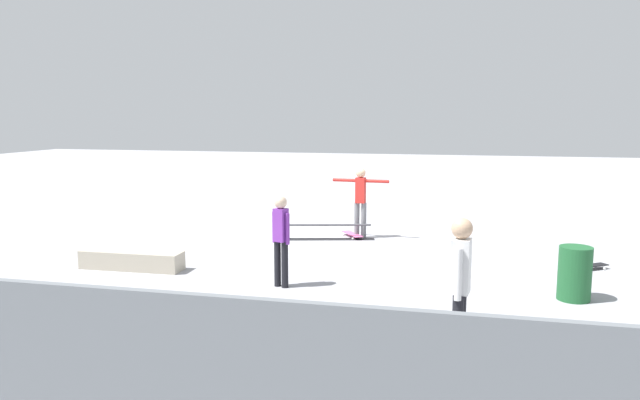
# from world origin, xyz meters

# --- Properties ---
(ground_plane) EXTENTS (60.00, 60.00, 0.00)m
(ground_plane) POSITION_xyz_m (0.00, 0.00, 0.00)
(ground_plane) COLOR #9E9EA3
(grind_rail) EXTENTS (2.29, 0.78, 0.37)m
(grind_rail) POSITION_xyz_m (0.48, -0.01, 0.16)
(grind_rail) COLOR black
(grind_rail) RESTS_ON ground_plane
(skate_ledge) EXTENTS (1.98, 0.49, 0.35)m
(skate_ledge) POSITION_xyz_m (3.44, 3.45, 0.17)
(skate_ledge) COLOR #B2A893
(skate_ledge) RESTS_ON ground_plane
(skater_main) EXTENTS (1.34, 0.23, 1.66)m
(skater_main) POSITION_xyz_m (-0.29, -0.38, 0.96)
(skater_main) COLOR slate
(skater_main) RESTS_ON ground_plane
(skateboard_main) EXTENTS (0.62, 0.77, 0.09)m
(skateboard_main) POSITION_xyz_m (-0.10, -0.40, 0.07)
(skateboard_main) COLOR #E05993
(skateboard_main) RESTS_ON ground_plane
(bystander_white_shirt) EXTENTS (0.24, 0.40, 1.76)m
(bystander_white_shirt) POSITION_xyz_m (-2.58, 6.58, 0.99)
(bystander_white_shirt) COLOR black
(bystander_white_shirt) RESTS_ON ground_plane
(bystander_purple_shirt) EXTENTS (0.35, 0.24, 1.56)m
(bystander_purple_shirt) POSITION_xyz_m (0.35, 3.92, 0.88)
(bystander_purple_shirt) COLOR black
(bystander_purple_shirt) RESTS_ON ground_plane
(loose_skateboard_black) EXTENTS (0.77, 0.61, 0.09)m
(loose_skateboard_black) POSITION_xyz_m (-4.95, 1.54, 0.07)
(loose_skateboard_black) COLOR black
(loose_skateboard_black) RESTS_ON ground_plane
(trash_bin) EXTENTS (0.51, 0.51, 0.85)m
(trash_bin) POSITION_xyz_m (-4.34, 3.56, 0.43)
(trash_bin) COLOR #1E592D
(trash_bin) RESTS_ON ground_plane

